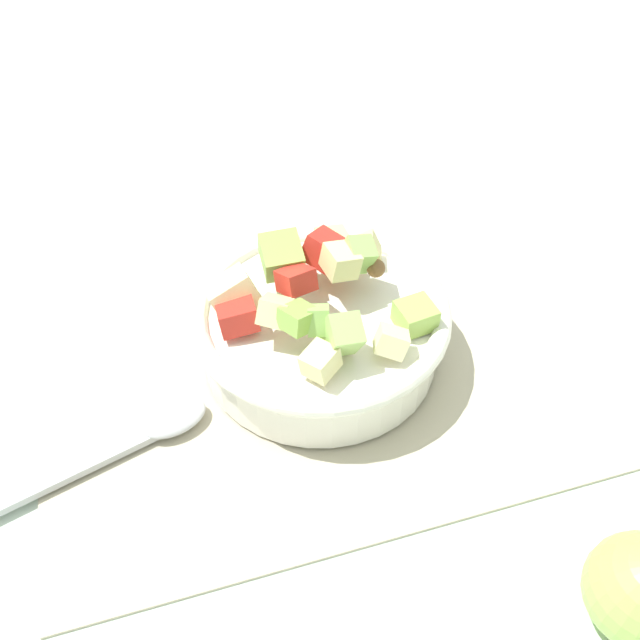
{
  "coord_description": "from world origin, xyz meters",
  "views": [
    {
      "loc": [
        0.11,
        0.4,
        0.48
      ],
      "look_at": [
        -0.01,
        -0.01,
        0.05
      ],
      "focal_mm": 39.24,
      "sensor_mm": 36.0,
      "label": 1
    }
  ],
  "objects": [
    {
      "name": "ground_plane",
      "position": [
        0.0,
        0.0,
        0.0
      ],
      "size": [
        2.4,
        2.4,
        0.0
      ],
      "primitive_type": "plane",
      "color": "silver"
    },
    {
      "name": "placemat",
      "position": [
        0.0,
        0.0,
        0.0
      ],
      "size": [
        0.47,
        0.36,
        0.01
      ],
      "primitive_type": "cube",
      "color": "#BCB299",
      "rests_on": "ground_plane"
    },
    {
      "name": "serving_spoon",
      "position": [
        0.16,
        0.04,
        0.01
      ],
      "size": [
        0.19,
        0.08,
        0.01
      ],
      "color": "#B7B7BC",
      "rests_on": "placemat"
    },
    {
      "name": "salad_bowl",
      "position": [
        -0.01,
        -0.01,
        0.04
      ],
      "size": [
        0.23,
        0.23,
        0.11
      ],
      "color": "white",
      "rests_on": "placemat"
    }
  ]
}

